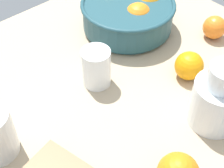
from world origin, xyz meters
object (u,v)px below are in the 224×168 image
object	(u,v)px
juice_pitcher	(217,102)
juice_glass	(96,69)
loose_orange_4	(214,27)
fruit_bowl	(128,13)
loose_orange_3	(189,66)

from	to	relation	value
juice_pitcher	juice_glass	bearing A→B (deg)	113.98
loose_orange_4	juice_pitcher	bearing A→B (deg)	-143.76
juice_glass	loose_orange_4	distance (cm)	39.81
loose_orange_4	juice_glass	bearing A→B (deg)	167.54
juice_glass	loose_orange_4	size ratio (longest dim) A/B	1.50
fruit_bowl	juice_pitcher	world-z (taller)	juice_pitcher
juice_glass	loose_orange_3	bearing A→B (deg)	-36.73
fruit_bowl	juice_glass	xyz separation A→B (cm)	(-22.63, -11.92, -0.96)
fruit_bowl	juice_pitcher	distance (cm)	41.16
juice_pitcher	loose_orange_4	world-z (taller)	juice_pitcher
loose_orange_3	juice_pitcher	bearing A→B (deg)	-118.00
loose_orange_3	loose_orange_4	xyz separation A→B (cm)	(19.32, 6.00, -0.33)
juice_pitcher	juice_glass	size ratio (longest dim) A/B	1.67
loose_orange_3	loose_orange_4	distance (cm)	20.23
juice_pitcher	loose_orange_3	size ratio (longest dim) A/B	2.28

